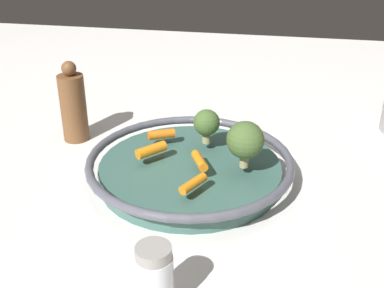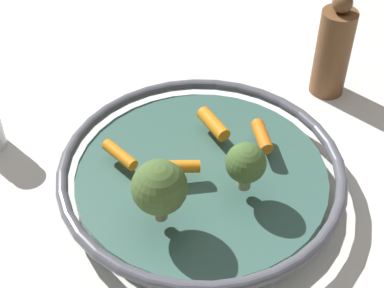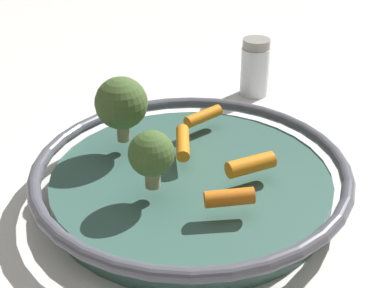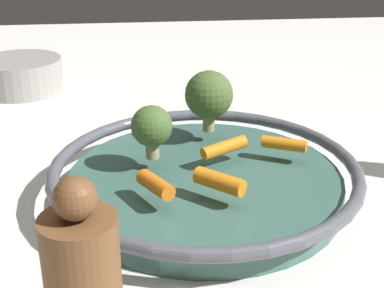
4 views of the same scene
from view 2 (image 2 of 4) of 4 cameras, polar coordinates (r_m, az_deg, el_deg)
The scene contains 9 objects.
ground_plane at distance 0.73m, azimuth 0.91°, elevation -4.46°, with size 2.00×2.00×0.00m, color silver.
serving_bowl at distance 0.71m, azimuth 0.93°, elevation -3.18°, with size 0.35×0.35×0.04m.
baby_carrot_right at distance 0.70m, azimuth -7.07°, elevation -1.04°, with size 0.01×0.01×0.05m, color orange.
baby_carrot_center at distance 0.68m, azimuth -1.55°, elevation -2.22°, with size 0.01×0.01×0.06m, color orange.
baby_carrot_left at distance 0.73m, azimuth 2.09°, elevation 1.99°, with size 0.02×0.02×0.05m, color orange.
baby_carrot_near_rim at distance 0.72m, azimuth 6.84°, elevation 0.78°, with size 0.02×0.02×0.05m, color orange.
broccoli_floret_mid at distance 0.65m, azimuth 5.27°, elevation -1.92°, with size 0.05×0.05×0.06m.
broccoli_floret_edge at distance 0.61m, azimuth -3.20°, elevation -4.30°, with size 0.06×0.06×0.08m.
pepper_mill at distance 0.86m, azimuth 13.62°, elevation 8.89°, with size 0.05×0.05×0.16m.
Camera 2 is at (0.15, -0.47, 0.54)m, focal length 54.64 mm.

